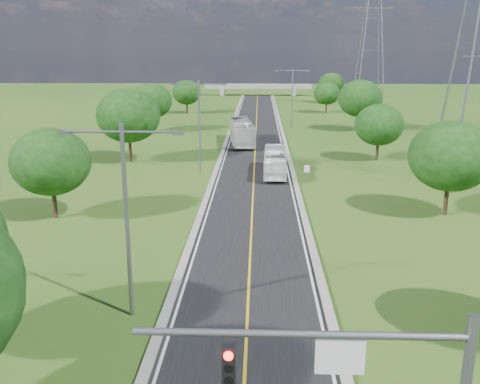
{
  "coord_description": "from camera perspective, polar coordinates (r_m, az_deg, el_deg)",
  "views": [
    {
      "loc": [
        0.51,
        -12.92,
        13.52
      ],
      "look_at": [
        -0.87,
        25.51,
        3.0
      ],
      "focal_mm": 40.0,
      "sensor_mm": 36.0,
      "label": 1
    }
  ],
  "objects": [
    {
      "name": "streetlight_mid_left",
      "position": [
        58.77,
        -4.36,
        7.85
      ],
      "size": [
        5.9,
        0.25,
        10.0
      ],
      "color": "slate",
      "rests_on": "ground"
    },
    {
      "name": "curb_right",
      "position": [
        80.14,
        4.72,
        5.61
      ],
      "size": [
        0.5,
        150.0,
        0.22
      ],
      "primitive_type": "cube",
      "color": "gray",
      "rests_on": "ground"
    },
    {
      "name": "tree_le",
      "position": [
        112.3,
        -5.73,
        10.53
      ],
      "size": [
        5.88,
        5.88,
        6.84
      ],
      "color": "black",
      "rests_on": "ground"
    },
    {
      "name": "road",
      "position": [
        80.06,
        1.67,
        5.59
      ],
      "size": [
        8.0,
        150.0,
        0.06
      ],
      "primitive_type": "cube",
      "color": "black",
      "rests_on": "ground"
    },
    {
      "name": "speed_limit_sign",
      "position": [
        52.49,
        7.13,
        2.05
      ],
      "size": [
        0.55,
        0.09,
        2.4
      ],
      "color": "slate",
      "rests_on": "ground"
    },
    {
      "name": "tree_rf",
      "position": [
        134.36,
        9.72,
        11.3
      ],
      "size": [
        6.3,
        6.3,
        7.33
      ],
      "color": "black",
      "rests_on": "ground"
    },
    {
      "name": "tree_rc",
      "position": [
        67.15,
        14.61,
        6.95
      ],
      "size": [
        5.88,
        5.88,
        6.84
      ],
      "color": "black",
      "rests_on": "ground"
    },
    {
      "name": "ground",
      "position": [
        74.16,
        1.63,
        4.79
      ],
      "size": [
        260.0,
        260.0,
        0.0
      ],
      "primitive_type": "plane",
      "color": "#244914",
      "rests_on": "ground"
    },
    {
      "name": "overpass",
      "position": [
        153.32,
        1.9,
        11.14
      ],
      "size": [
        30.0,
        3.0,
        3.2
      ],
      "color": "gray",
      "rests_on": "ground"
    },
    {
      "name": "power_tower_far",
      "position": [
        130.43,
        13.81,
        15.09
      ],
      "size": [
        9.0,
        6.4,
        28.0
      ],
      "color": "slate",
      "rests_on": "ground"
    },
    {
      "name": "streetlight_near_left",
      "position": [
        26.85,
        -12.08,
        -1.44
      ],
      "size": [
        5.9,
        0.25,
        10.0
      ],
      "color": "slate",
      "rests_on": "ground"
    },
    {
      "name": "curb_left",
      "position": [
        80.19,
        -1.38,
        5.67
      ],
      "size": [
        0.5,
        150.0,
        0.22
      ],
      "primitive_type": "cube",
      "color": "gray",
      "rests_on": "ground"
    },
    {
      "name": "tree_rb",
      "position": [
        46.42,
        21.55,
        3.59
      ],
      "size": [
        6.72,
        6.72,
        7.82
      ],
      "color": "black",
      "rests_on": "ground"
    },
    {
      "name": "streetlight_far_right",
      "position": [
        91.4,
        5.59,
        10.47
      ],
      "size": [
        5.9,
        0.25,
        10.0
      ],
      "color": "slate",
      "rests_on": "ground"
    },
    {
      "name": "tree_ld",
      "position": [
        89.08,
        -9.42,
        9.58
      ],
      "size": [
        6.72,
        6.72,
        7.82
      ],
      "color": "black",
      "rests_on": "ground"
    },
    {
      "name": "bus_outbound",
      "position": [
        58.06,
        3.75,
        3.24
      ],
      "size": [
        2.52,
        9.85,
        2.73
      ],
      "primitive_type": "imported",
      "rotation": [
        0.0,
        0.0,
        3.12
      ],
      "color": "white",
      "rests_on": "road"
    },
    {
      "name": "bus_inbound",
      "position": [
        76.33,
        0.19,
        6.44
      ],
      "size": [
        4.14,
        12.47,
        3.41
      ],
      "primitive_type": "imported",
      "rotation": [
        0.0,
        0.0,
        0.11
      ],
      "color": "silver",
      "rests_on": "road"
    },
    {
      "name": "tree_lc",
      "position": [
        65.29,
        -11.82,
        7.99
      ],
      "size": [
        7.56,
        7.56,
        8.79
      ],
      "color": "black",
      "rests_on": "ground"
    },
    {
      "name": "tree_re",
      "position": [
        114.18,
        9.24,
        10.33
      ],
      "size": [
        5.46,
        5.46,
        6.35
      ],
      "color": "black",
      "rests_on": "ground"
    },
    {
      "name": "tree_lb",
      "position": [
        45.01,
        -19.54,
        3.04
      ],
      "size": [
        6.3,
        6.3,
        7.33
      ],
      "color": "black",
      "rests_on": "ground"
    },
    {
      "name": "tree_rd",
      "position": [
        90.81,
        12.7,
        9.72
      ],
      "size": [
        7.14,
        7.14,
        8.3
      ],
      "color": "black",
      "rests_on": "ground"
    }
  ]
}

